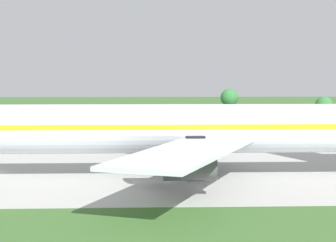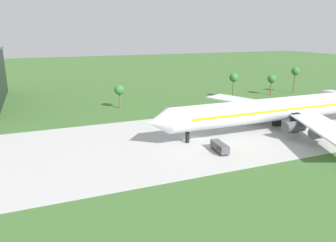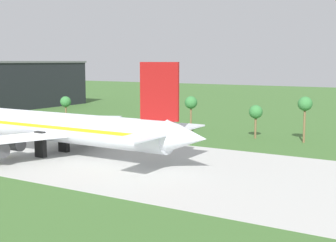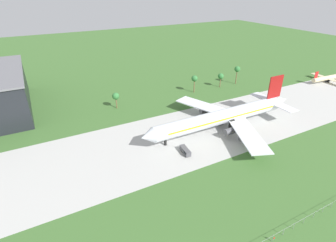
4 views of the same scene
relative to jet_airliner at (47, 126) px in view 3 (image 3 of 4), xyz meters
name	(u,v)px [view 3 (image 3 of 4)]	position (x,y,z in m)	size (l,w,h in m)	color
jet_airliner	(47,126)	(0.00, 0.00, 0.00)	(78.49, 59.82, 20.13)	silver
terminal_building	(10,84)	(-92.92, 68.89, 4.08)	(36.72, 61.20, 20.32)	black
palm_tree_row	(194,105)	(13.50, 43.36, 1.76)	(83.60, 3.60, 11.59)	brown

